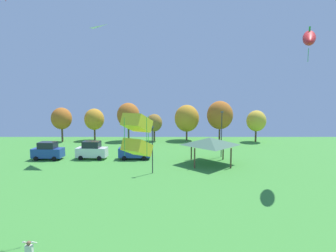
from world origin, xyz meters
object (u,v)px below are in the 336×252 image
Objects in this scene: treeline_tree_1 at (94,119)px; treeline_tree_6 at (255,121)px; light_post_0 at (152,147)px; park_pavilion at (209,141)px; treeline_tree_0 at (61,119)px; treeline_tree_2 at (128,115)px; parked_car_leftmost at (47,151)px; kite_flying_4 at (88,35)px; kite_flying_6 at (308,38)px; treeline_tree_4 at (186,118)px; parked_car_second_from_left at (91,150)px; treeline_tree_5 at (219,115)px; parked_car_third_from_left at (134,150)px; light_post_1 at (221,132)px; kite_flying_0 at (136,135)px; treeline_tree_3 at (154,123)px.

treeline_tree_1 is 1.04× the size of treeline_tree_6.
park_pavilion is at bearing 30.93° from light_post_0.
treeline_tree_2 is (13.36, 0.99, 0.61)m from treeline_tree_0.
park_pavilion is (23.12, -2.45, 1.83)m from parked_car_leftmost.
kite_flying_4 is 0.60× the size of light_post_0.
kite_flying_6 is at bearing -41.72° from treeline_tree_1.
kite_flying_6 is at bearing -68.21° from treeline_tree_4.
parked_car_second_from_left is 0.74× the size of park_pavilion.
kite_flying_6 reaches higher than park_pavilion.
kite_flying_6 reaches higher than treeline_tree_4.
kite_flying_4 is 25.96m from treeline_tree_4.
kite_flying_4 is at bearing -131.92° from treeline_tree_4.
kite_flying_6 is at bearing -8.71° from light_post_0.
light_post_0 is (9.31, -7.27, 1.94)m from parked_car_second_from_left.
treeline_tree_0 is (-27.21, 17.82, 1.64)m from park_pavilion.
kite_flying_4 is 20.31m from treeline_tree_2.
treeline_tree_4 is 14.06m from treeline_tree_6.
treeline_tree_5 is at bearing 99.51° from kite_flying_6.
light_post_0 is (-7.52, -4.51, 0.13)m from park_pavilion.
treeline_tree_1 reaches higher than park_pavilion.
parked_car_third_from_left is 16.98m from treeline_tree_2.
treeline_tree_5 is (18.62, -1.12, 0.08)m from treeline_tree_2.
light_post_1 is at bearing 5.26° from parked_car_third_from_left.
treeline_tree_0 is at bearing -175.75° from treeline_tree_2.
treeline_tree_4 is (8.79, 16.98, 3.33)m from parked_car_third_from_left.
treeline_tree_4 reaches higher than treeline_tree_0.
treeline_tree_5 reaches higher than parked_car_second_from_left.
kite_flying_0 is 0.25× the size of light_post_1.
park_pavilion is 0.73× the size of treeline_tree_5.
treeline_tree_4 is at bearing 61.75° from parked_car_third_from_left.
park_pavilion is 0.82× the size of treeline_tree_4.
parked_car_second_from_left is at bearing -116.42° from kite_flying_4.
treeline_tree_6 is (12.19, 17.85, 1.15)m from park_pavilion.
treeline_tree_4 is at bearing 95.09° from park_pavilion.
treeline_tree_2 is 0.95× the size of treeline_tree_5.
kite_flying_4 is at bearing -145.55° from treeline_tree_5.
treeline_tree_2 is at bearing 4.25° from treeline_tree_0.
treeline_tree_3 is at bearing 62.42° from kite_flying_4.
treeline_tree_2 is (-6.33, 23.32, 2.11)m from light_post_0.
parked_car_third_from_left is (-3.68, 27.69, -6.27)m from kite_flying_0.
treeline_tree_6 is (22.74, 15.19, 2.95)m from parked_car_third_from_left.
parked_car_leftmost is 38.64m from treeline_tree_6.
treeline_tree_1 reaches higher than light_post_0.
treeline_tree_2 reaches higher than parked_car_third_from_left.
treeline_tree_0 reaches higher than light_post_1.
light_post_1 is 1.09× the size of treeline_tree_6.
treeline_tree_0 is 0.88× the size of treeline_tree_2.
light_post_1 is 16.95m from treeline_tree_6.
treeline_tree_4 is 0.90× the size of treeline_tree_5.
treeline_tree_5 reaches higher than treeline_tree_1.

